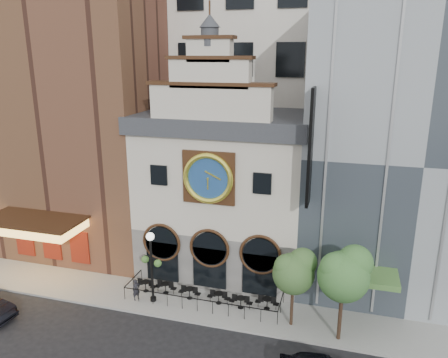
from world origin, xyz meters
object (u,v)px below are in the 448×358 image
Objects in this scene: bistro_4 at (241,302)px; tree_left at (294,270)px; bistro_2 at (190,292)px; lamppost at (151,259)px; pedestrian at (136,290)px; bistro_0 at (146,285)px; bistro_1 at (166,287)px; tree_right at (345,273)px; bistro_3 at (219,297)px; bistro_5 at (267,303)px.

bistro_4 is 4.88m from tree_left.
lamppost is at bearing -157.11° from bistro_2.
pedestrian is 0.30× the size of tree_left.
bistro_0 is at bearing 179.44° from bistro_2.
tree_left reaches higher than pedestrian.
bistro_0 is 1.21m from pedestrian.
pedestrian is at bearing -179.40° from tree_left.
bistro_0 is at bearing 151.54° from lamppost.
tree_left reaches higher than lamppost.
bistro_2 is 7.97m from tree_left.
bistro_1 is 1.88m from bistro_2.
tree_left is at bearing 167.66° from tree_right.
bistro_2 is (3.33, -0.03, 0.00)m from bistro_0.
tree_right is (12.40, -0.69, 1.23)m from lamppost.
bistro_0 is 1.00× the size of bistro_3.
tree_right reaches higher than bistro_2.
bistro_3 is 6.13m from tree_left.
tree_left is at bearing -54.26° from pedestrian.
bistro_1 is at bearing 172.33° from tree_left.
bistro_1 is 1.00× the size of bistro_3.
tree_left is at bearing -34.53° from bistro_5.
bistro_1 is 0.31× the size of lamppost.
bistro_4 is 1.00× the size of bistro_5.
bistro_2 is 1.04× the size of pedestrian.
pedestrian is 14.04m from tree_right.
tree_left is at bearing -13.90° from bistro_4.
pedestrian reaches higher than bistro_2.
bistro_3 is 0.27× the size of tree_right.
bistro_3 is 9.04m from tree_right.
bistro_1 is 1.00× the size of bistro_2.
bistro_3 is at bearing -3.18° from bistro_1.
tree_left reaches higher than bistro_5.
lamppost reaches higher than bistro_0.
pedestrian is at bearing -161.80° from bistro_2.
pedestrian is at bearing 177.79° from tree_right.
bistro_3 is at bearing 27.53° from lamppost.
bistro_3 is (3.98, -0.22, 0.00)m from bistro_1.
bistro_4 is at bearing -3.62° from bistro_1.
bistro_5 is at bearing 158.24° from tree_right.
pedestrian is (-0.12, -1.17, 0.30)m from bistro_0.
bistro_0 is 3.33m from bistro_2.
bistro_1 is 7.25m from bistro_5.
tree_left is (9.07, -1.22, 3.27)m from bistro_1.
bistro_4 is 0.27× the size of tree_right.
bistro_0 is 0.31× the size of tree_left.
bistro_1 is 2.10m from pedestrian.
bistro_2 is 1.00× the size of bistro_3.
bistro_4 is 1.75m from bistro_5.
bistro_3 is (2.11, -0.03, 0.00)m from bistro_2.
bistro_3 is 1.57m from bistro_4.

